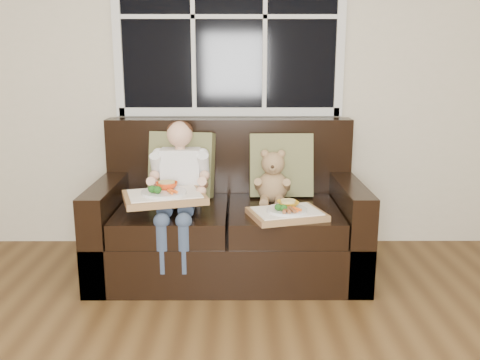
{
  "coord_description": "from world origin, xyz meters",
  "views": [
    {
      "loc": [
        0.06,
        -1.2,
        1.35
      ],
      "look_at": [
        0.07,
        1.85,
        0.63
      ],
      "focal_mm": 38.0,
      "sensor_mm": 36.0,
      "label": 1
    }
  ],
  "objects_px": {
    "loveseat": "(229,222)",
    "child": "(179,178)",
    "tray_left": "(164,195)",
    "teddy_bear": "(273,180)",
    "tray_right": "(287,212)"
  },
  "relations": [
    {
      "from": "loveseat",
      "to": "child",
      "type": "height_order",
      "value": "child"
    },
    {
      "from": "tray_left",
      "to": "child",
      "type": "bearing_deg",
      "value": 54.91
    },
    {
      "from": "child",
      "to": "loveseat",
      "type": "bearing_deg",
      "value": 20.87
    },
    {
      "from": "child",
      "to": "teddy_bear",
      "type": "bearing_deg",
      "value": 12.28
    },
    {
      "from": "teddy_bear",
      "to": "tray_right",
      "type": "xyz_separation_m",
      "value": [
        0.06,
        -0.36,
        -0.11
      ]
    },
    {
      "from": "loveseat",
      "to": "child",
      "type": "relative_size",
      "value": 2.07
    },
    {
      "from": "teddy_bear",
      "to": "tray_left",
      "type": "relative_size",
      "value": 0.65
    },
    {
      "from": "teddy_bear",
      "to": "tray_left",
      "type": "xyz_separation_m",
      "value": [
        -0.66,
        -0.33,
        -0.01
      ]
    },
    {
      "from": "tray_right",
      "to": "child",
      "type": "bearing_deg",
      "value": 144.68
    },
    {
      "from": "loveseat",
      "to": "tray_right",
      "type": "height_order",
      "value": "loveseat"
    },
    {
      "from": "loveseat",
      "to": "teddy_bear",
      "type": "xyz_separation_m",
      "value": [
        0.29,
        0.01,
        0.28
      ]
    },
    {
      "from": "loveseat",
      "to": "tray_right",
      "type": "distance_m",
      "value": 0.52
    },
    {
      "from": "tray_left",
      "to": "tray_right",
      "type": "height_order",
      "value": "tray_left"
    },
    {
      "from": "tray_right",
      "to": "tray_left",
      "type": "bearing_deg",
      "value": 161.6
    },
    {
      "from": "loveseat",
      "to": "child",
      "type": "distance_m",
      "value": 0.46
    }
  ]
}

